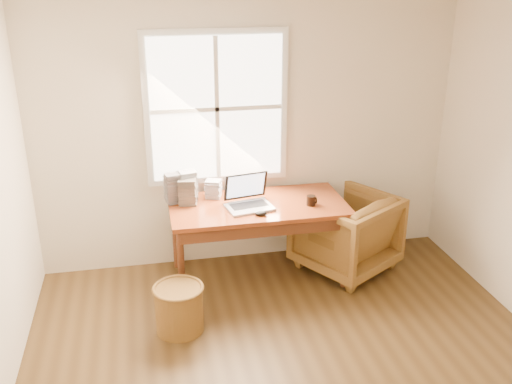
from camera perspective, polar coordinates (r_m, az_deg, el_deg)
room_shell at (r=3.49m, az=5.39°, el=-2.87°), size 4.04×4.54×2.64m
desk at (r=5.18m, az=0.18°, el=-1.39°), size 1.60×0.80×0.04m
armchair at (r=5.55m, az=8.94°, el=-3.99°), size 1.13×1.14×0.76m
wicker_stool at (r=4.72m, az=-7.69°, el=-11.51°), size 0.48×0.48×0.38m
laptop at (r=5.02m, az=-0.66°, el=-0.25°), size 0.42×0.44×0.27m
mouse at (r=4.93m, az=0.52°, el=-2.15°), size 0.11×0.07×0.04m
coffee_mug at (r=5.15m, az=5.52°, el=-0.86°), size 0.08×0.08×0.09m
cd_stack_a at (r=5.22m, az=-6.86°, el=0.61°), size 0.18×0.16×0.29m
cd_stack_b at (r=5.16m, az=-6.86°, el=0.05°), size 0.18×0.17×0.24m
cd_stack_c at (r=5.19m, az=-8.34°, el=0.36°), size 0.15×0.14×0.28m
cd_stack_d at (r=5.30m, az=-4.28°, el=0.31°), size 0.17×0.16×0.17m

